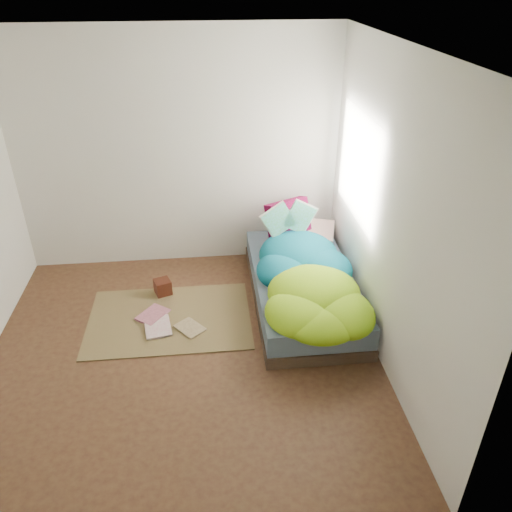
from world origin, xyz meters
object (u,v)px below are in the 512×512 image
Objects in this scene: bed at (302,287)px; floor_book_b at (144,311)px; pillow_magenta at (289,222)px; floor_book_a at (145,329)px; open_book at (290,210)px; wooden_box at (163,287)px.

bed is 1.64m from floor_book_b.
pillow_magenta is at bearing 93.47° from bed.
floor_book_a is 0.29m from floor_book_b.
bed is at bearing 39.08° from floor_book_b.
open_book is (-0.04, -0.23, 0.25)m from pillow_magenta.
wooden_box is 0.38m from floor_book_b.
bed is 0.82m from open_book.
bed is 3.93× the size of open_book.
floor_book_a is at bearing -163.25° from open_book.
floor_book_b reaches higher than floor_book_a.
pillow_magenta is at bearing 24.23° from floor_book_a.
floor_book_a is at bearing -168.06° from bed.
open_book is at bearing -124.47° from pillow_magenta.
wooden_box is (-1.41, -0.42, -0.49)m from pillow_magenta.
bed is 1.64m from floor_book_a.
bed reaches higher than floor_book_a.
pillow_magenta is at bearing 62.58° from floor_book_b.
open_book reaches higher than wooden_box.
open_book is 1.52× the size of floor_book_a.
pillow_magenta is 0.34m from open_book.
pillow_magenta is 0.95× the size of open_book.
pillow_magenta reaches higher than wooden_box.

